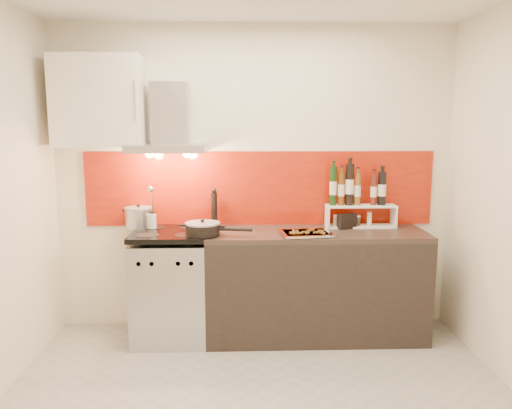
{
  "coord_description": "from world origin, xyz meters",
  "views": [
    {
      "loc": [
        -0.13,
        -2.89,
        1.78
      ],
      "look_at": [
        0.0,
        0.95,
        1.15
      ],
      "focal_mm": 35.0,
      "sensor_mm": 36.0,
      "label": 1
    }
  ],
  "objects_px": {
    "range_stove": "(171,287)",
    "saute_pan": "(204,229)",
    "counter": "(315,284)",
    "baking_tray": "(306,233)",
    "pepper_mill": "(214,208)",
    "stock_pot": "(139,217)"
  },
  "relations": [
    {
      "from": "pepper_mill",
      "to": "baking_tray",
      "type": "height_order",
      "value": "pepper_mill"
    },
    {
      "from": "saute_pan",
      "to": "baking_tray",
      "type": "xyz_separation_m",
      "value": [
        0.81,
        0.01,
        -0.04
      ]
    },
    {
      "from": "range_stove",
      "to": "baking_tray",
      "type": "distance_m",
      "value": 1.2
    },
    {
      "from": "range_stove",
      "to": "saute_pan",
      "type": "height_order",
      "value": "saute_pan"
    },
    {
      "from": "baking_tray",
      "to": "pepper_mill",
      "type": "bearing_deg",
      "value": 155.61
    },
    {
      "from": "range_stove",
      "to": "counter",
      "type": "distance_m",
      "value": 1.2
    },
    {
      "from": "pepper_mill",
      "to": "baking_tray",
      "type": "relative_size",
      "value": 0.78
    },
    {
      "from": "stock_pot",
      "to": "baking_tray",
      "type": "distance_m",
      "value": 1.41
    },
    {
      "from": "pepper_mill",
      "to": "baking_tray",
      "type": "bearing_deg",
      "value": -24.39
    },
    {
      "from": "stock_pot",
      "to": "range_stove",
      "type": "bearing_deg",
      "value": -32.04
    },
    {
      "from": "stock_pot",
      "to": "pepper_mill",
      "type": "xyz_separation_m",
      "value": [
        0.64,
        0.03,
        0.07
      ]
    },
    {
      "from": "stock_pot",
      "to": "baking_tray",
      "type": "height_order",
      "value": "stock_pot"
    },
    {
      "from": "stock_pot",
      "to": "saute_pan",
      "type": "bearing_deg",
      "value": -28.9
    },
    {
      "from": "stock_pot",
      "to": "pepper_mill",
      "type": "bearing_deg",
      "value": 2.8
    },
    {
      "from": "saute_pan",
      "to": "range_stove",
      "type": "bearing_deg",
      "value": 154.36
    },
    {
      "from": "counter",
      "to": "saute_pan",
      "type": "bearing_deg",
      "value": -171.11
    },
    {
      "from": "stock_pot",
      "to": "saute_pan",
      "type": "distance_m",
      "value": 0.65
    },
    {
      "from": "range_stove",
      "to": "counter",
      "type": "xyz_separation_m",
      "value": [
        1.2,
        0.0,
        0.01
      ]
    },
    {
      "from": "pepper_mill",
      "to": "counter",
      "type": "bearing_deg",
      "value": -13.41
    },
    {
      "from": "stock_pot",
      "to": "baking_tray",
      "type": "xyz_separation_m",
      "value": [
        1.38,
        -0.31,
        -0.08
      ]
    },
    {
      "from": "range_stove",
      "to": "baking_tray",
      "type": "relative_size",
      "value": 2.13
    },
    {
      "from": "counter",
      "to": "baking_tray",
      "type": "distance_m",
      "value": 0.5
    }
  ]
}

